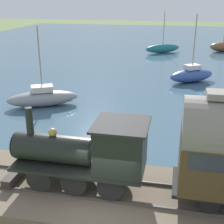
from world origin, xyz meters
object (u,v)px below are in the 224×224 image
at_px(sailboat_brown, 223,47).
at_px(rowboat_far_out, 218,133).
at_px(steam_locomotive, 90,150).
at_px(sailboat_gray, 43,98).
at_px(sailboat_blue, 192,75).
at_px(sailboat_teal, 163,48).

distance_m(sailboat_brown, rowboat_far_out, 33.10).
bearing_deg(steam_locomotive, sailboat_brown, -14.03).
relative_size(steam_locomotive, sailboat_gray, 0.99).
distance_m(sailboat_blue, sailboat_brown, 20.38).
bearing_deg(sailboat_brown, sailboat_teal, 90.37).
xyz_separation_m(steam_locomotive, sailboat_teal, (37.18, -0.99, -1.57)).
bearing_deg(sailboat_brown, sailboat_blue, 146.37).
bearing_deg(sailboat_brown, rowboat_far_out, 154.48).
xyz_separation_m(steam_locomotive, sailboat_gray, (10.69, 6.92, -1.57)).
xyz_separation_m(sailboat_gray, sailboat_blue, (9.93, -11.74, 0.06)).
bearing_deg(sailboat_blue, sailboat_gray, 95.97).
distance_m(sailboat_gray, sailboat_blue, 15.38).
relative_size(sailboat_gray, sailboat_brown, 0.77).
height_order(steam_locomotive, sailboat_blue, sailboat_blue).
relative_size(steam_locomotive, sailboat_teal, 1.02).
bearing_deg(sailboat_gray, sailboat_brown, -56.71).
height_order(sailboat_gray, sailboat_teal, sailboat_gray).
bearing_deg(sailboat_teal, rowboat_far_out, 155.25).
bearing_deg(rowboat_far_out, sailboat_brown, -8.22).
xyz_separation_m(sailboat_brown, sailboat_teal, (-3.14, 9.09, -0.09)).
bearing_deg(sailboat_blue, steam_locomotive, 132.60).
relative_size(sailboat_brown, sailboat_teal, 1.33).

